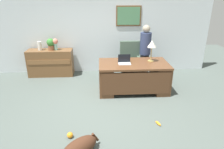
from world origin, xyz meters
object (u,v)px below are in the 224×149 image
Objects in this scene: laptop at (124,61)px; dog_toy_bone at (158,123)px; credenza at (51,63)px; armchair at (130,63)px; person_standing at (145,52)px; dog_lying at (77,149)px; vase_with_flowers at (55,43)px; desk_lamp at (152,45)px; dog_toy_ball at (70,135)px; desk at (133,76)px; vase_empty at (40,46)px; potted_plant at (51,44)px.

laptop is 1.91× the size of dog_toy_bone.
armchair is at bearing -8.76° from credenza.
dog_lying is at bearing -118.67° from person_standing.
dog_toy_bone is at bearing -94.44° from person_standing.
laptop is 2.37m from vase_with_flowers.
dog_toy_bone is (-0.20, -1.71, -1.19)m from desk_lamp.
person_standing reaches higher than dog_toy_ball.
desk reaches higher than dog_lying.
desk is 2.76m from credenza.
person_standing is 0.76m from desk_lamp.
dog_toy_bone is at bearing -71.75° from laptop.
dog_toy_bone is (0.52, -1.58, -0.81)m from laptop.
credenza is (-2.45, 1.28, -0.01)m from desk.
credenza is 5.17× the size of vase_empty.
person_standing is 4.56× the size of potted_plant.
potted_plant is at bearing 1.10° from credenza.
desk_lamp is 3.37× the size of dog_toy_bone.
potted_plant reaches higher than dog_toy_ball.
vase_with_flowers is (0.21, 0.00, 0.63)m from credenza.
person_standing is 9.79× the size of dog_toy_bone.
person_standing is at bearing -9.31° from credenza.
armchair reaches higher than dog_toy_ball.
desk_lamp is (1.73, 2.48, 1.06)m from dog_lying.
desk_lamp is (0.43, -0.75, 0.72)m from armchair.
person_standing is 2.34× the size of dog_lying.
laptop is at bearing -131.77° from person_standing.
desk_lamp is at bearing -21.74° from potted_plant.
vase_empty is at bearing 180.00° from vase_with_flowers.
person_standing is at bearing -9.55° from potted_plant.
armchair reaches higher than vase_empty.
armchair is 2.83m from vase_empty.
desk is 2.39m from dog_toy_ball.
dog_toy_ball is 0.65× the size of dog_toy_bone.
laptop is (1.01, 2.35, 0.68)m from dog_lying.
desk reaches higher than dog_toy_bone.
desk is at bearing 99.89° from dog_toy_bone.
credenza is at bearing 152.39° from desk.
vase_with_flowers is at bearing 157.26° from desk_lamp.
person_standing reaches higher than vase_empty.
desk_lamp reaches higher than credenza.
person_standing is 15.01× the size of dog_toy_ball.
vase_with_flowers is (-0.98, 3.62, 0.89)m from dog_lying.
desk is at bearing -92.45° from armchair.
dog_toy_ball is (-1.91, -2.67, -0.79)m from person_standing.
vase_with_flowers is at bearing 170.43° from armchair.
potted_plant is 4.02m from dog_toy_bone.
dog_lying is 2.65m from laptop.
potted_plant is at bearing 170.45° from person_standing.
vase_with_flowers is at bearing 105.16° from dog_lying.
potted_plant is (-2.85, 1.14, -0.19)m from desk_lamp.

